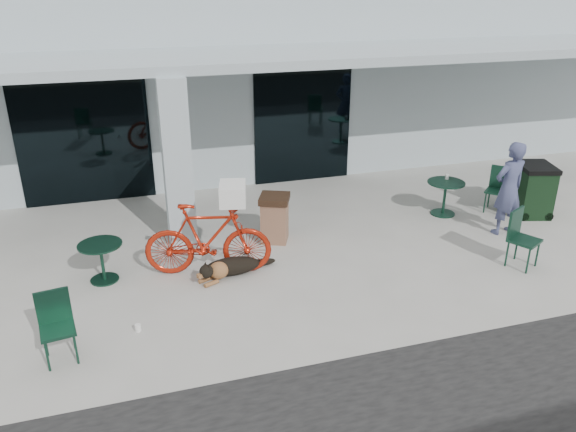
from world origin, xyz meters
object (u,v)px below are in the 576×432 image
object	(u,v)px
cafe_table_near	(102,262)
bicycle	(208,239)
cafe_chair_far_a	(525,240)
cafe_chair_near	(57,329)
cafe_chair_far_b	(497,190)
person	(509,189)
wheeled_bin	(533,190)
dog	(232,265)
trash_receptacle	(275,218)
cafe_table_far	(444,198)

from	to	relation	value
cafe_table_near	bicycle	bearing A→B (deg)	-8.51
cafe_chair_far_a	cafe_chair_near	bearing A→B (deg)	155.27
cafe_chair_far_b	person	distance (m)	1.18
cafe_chair_far_b	bicycle	bearing A→B (deg)	-123.43
cafe_chair_far_a	wheeled_bin	bearing A→B (deg)	20.48
dog	wheeled_bin	world-z (taller)	wheeled_bin
cafe_chair_near	trash_receptacle	world-z (taller)	cafe_chair_near
dog	cafe_table_near	xyz separation A→B (m)	(-2.10, 0.44, 0.15)
cafe_chair_near	person	distance (m)	8.32
cafe_table_far	cafe_chair_far_b	bearing A→B (deg)	-9.94
cafe_table_far	wheeled_bin	size ratio (longest dim) A/B	0.71
wheeled_bin	cafe_chair_far_b	bearing A→B (deg)	169.91
dog	cafe_table_near	world-z (taller)	cafe_table_near
bicycle	wheeled_bin	distance (m)	7.03
bicycle	dog	xyz separation A→B (m)	(0.36, -0.19, -0.46)
cafe_chair_near	person	world-z (taller)	person
cafe_table_near	cafe_chair_far_a	size ratio (longest dim) A/B	0.70
trash_receptacle	cafe_chair_near	bearing A→B (deg)	-143.69
bicycle	cafe_chair_far_a	xyz separation A→B (m)	(5.28, -1.35, -0.13)
cafe_table_far	person	xyz separation A→B (m)	(0.63, -1.17, 0.56)
cafe_table_near	cafe_chair_far_a	xyz separation A→B (m)	(7.01, -1.61, 0.18)
cafe_table_far	trash_receptacle	size ratio (longest dim) A/B	0.85
dog	trash_receptacle	bearing A→B (deg)	22.44
cafe_table_far	person	world-z (taller)	person
cafe_chair_far_a	cafe_chair_far_b	distance (m)	2.52
cafe_table_far	cafe_chair_far_b	distance (m)	1.16
cafe_chair_near	wheeled_bin	size ratio (longest dim) A/B	0.88
dog	cafe_chair_near	size ratio (longest dim) A/B	1.15
cafe_table_far	person	distance (m)	1.44
cafe_chair_near	cafe_chair_far_a	world-z (taller)	cafe_chair_far_a
cafe_table_near	cafe_chair_far_b	bearing A→B (deg)	4.68
dog	person	size ratio (longest dim) A/B	0.59
dog	cafe_chair_near	bearing A→B (deg)	-172.34
cafe_chair_near	cafe_table_far	size ratio (longest dim) A/B	1.23
cafe_chair_far_b	trash_receptacle	distance (m)	4.94
dog	cafe_table_near	distance (m)	2.15
cafe_table_near	cafe_chair_far_b	distance (m)	8.13
dog	cafe_chair_far_b	bearing A→B (deg)	-13.31
bicycle	cafe_table_far	xyz separation A→B (m)	(5.22, 1.12, -0.28)
cafe_table_far	trash_receptacle	xyz separation A→B (m)	(-3.80, -0.20, 0.10)
person	cafe_table_far	bearing A→B (deg)	-68.74
cafe_table_near	cafe_table_far	xyz separation A→B (m)	(6.96, 0.86, 0.03)
cafe_table_near	wheeled_bin	xyz separation A→B (m)	(8.74, 0.35, 0.21)
cafe_table_far	trash_receptacle	bearing A→B (deg)	-176.99
cafe_chair_near	cafe_chair_far_b	world-z (taller)	cafe_chair_far_b
cafe_chair_far_b	cafe_table_near	bearing A→B (deg)	-127.00
bicycle	cafe_chair_far_a	bearing A→B (deg)	-90.80
bicycle	dog	bearing A→B (deg)	-103.57
cafe_table_near	person	distance (m)	7.61
cafe_chair_far_a	cafe_chair_far_b	bearing A→B (deg)	36.33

